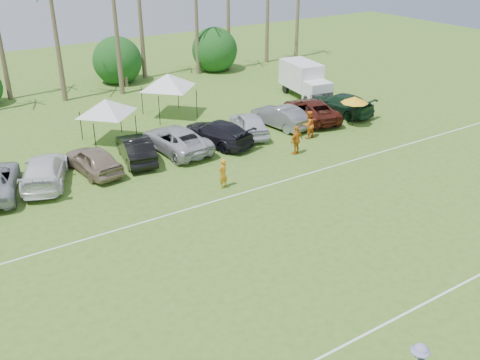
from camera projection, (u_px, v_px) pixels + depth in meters
field_lines at (258, 261)px, 23.76m from camera, size 80.00×12.10×0.01m
bush_tree_2 at (121, 65)px, 49.40m from camera, size 4.00×4.00×4.00m
bush_tree_3 at (214, 53)px, 54.31m from camera, size 4.00×4.00×4.00m
sideline_player_a at (223, 173)px, 30.09m from camera, size 0.74×0.60×1.76m
sideline_player_b at (308, 125)px, 37.12m from camera, size 1.02×0.82×1.98m
sideline_player_c at (297, 140)px, 34.53m from camera, size 1.21×0.74×1.93m
box_truck at (305, 79)px, 45.76m from camera, size 2.98×5.93×2.92m
canopy_tent_left at (105, 99)px, 35.51m from camera, size 4.42×4.42×3.58m
canopy_tent_right at (167, 74)px, 40.46m from camera, size 4.82×4.82×3.91m
market_umbrella at (355, 100)px, 38.97m from camera, size 2.00×2.00×2.23m
parked_car_3 at (44, 170)px, 30.61m from camera, size 4.13×6.04×1.62m
parked_car_4 at (93, 160)px, 31.99m from camera, size 2.52×4.97×1.62m
parked_car_5 at (136, 149)px, 33.62m from camera, size 2.58×5.16×1.62m
parked_car_6 at (176, 139)px, 35.04m from camera, size 3.10×6.02×1.62m
parked_car_7 at (216, 133)px, 36.20m from camera, size 3.67×5.99×1.62m
parked_car_8 at (249, 124)px, 37.81m from camera, size 3.22×5.12×1.62m
parked_car_9 at (280, 116)px, 39.30m from camera, size 2.37×5.11×1.62m
parked_car_10 at (311, 110)px, 40.65m from camera, size 3.93×6.29×1.62m
parked_car_11 at (340, 104)px, 41.98m from camera, size 3.36×5.94×1.62m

